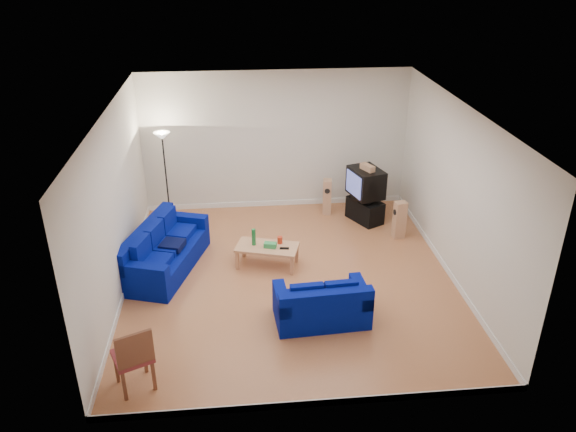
{
  "coord_description": "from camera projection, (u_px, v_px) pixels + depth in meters",
  "views": [
    {
      "loc": [
        -0.91,
        -8.86,
        5.66
      ],
      "look_at": [
        0.0,
        0.4,
        1.1
      ],
      "focal_mm": 35.0,
      "sensor_mm": 36.0,
      "label": 1
    }
  ],
  "objects": [
    {
      "name": "room",
      "position": [
        290.0,
        203.0,
        9.81
      ],
      "size": [
        6.01,
        6.51,
        3.21
      ],
      "color": "brown",
      "rests_on": "ground"
    },
    {
      "name": "floor_lamp",
      "position": [
        163.0,
        148.0,
        11.94
      ],
      "size": [
        0.35,
        0.35,
        2.06
      ],
      "color": "black",
      "rests_on": "ground"
    },
    {
      "name": "bottle",
      "position": [
        254.0,
        237.0,
        10.7
      ],
      "size": [
        0.11,
        0.11,
        0.33
      ],
      "primitive_type": "cylinder",
      "rotation": [
        0.0,
        0.0,
        -0.68
      ],
      "color": "#197233",
      "rests_on": "coffee_table"
    },
    {
      "name": "tv_stand",
      "position": [
        365.0,
        210.0,
        12.56
      ],
      "size": [
        0.79,
        0.94,
        0.5
      ],
      "primitive_type": "cube",
      "rotation": [
        0.0,
        0.0,
        -1.08
      ],
      "color": "black",
      "rests_on": "ground"
    },
    {
      "name": "dining_chair",
      "position": [
        134.0,
        356.0,
        7.64
      ],
      "size": [
        0.66,
        0.66,
        1.05
      ],
      "rotation": [
        0.0,
        0.0,
        0.42
      ],
      "color": "brown",
      "rests_on": "ground"
    },
    {
      "name": "coffee_table",
      "position": [
        267.0,
        249.0,
        10.74
      ],
      "size": [
        1.29,
        0.9,
        0.42
      ],
      "rotation": [
        0.0,
        0.0,
        -0.29
      ],
      "color": "tan",
      "rests_on": "ground"
    },
    {
      "name": "sofa_loveseat",
      "position": [
        322.0,
        307.0,
        9.18
      ],
      "size": [
        1.57,
        0.94,
        0.76
      ],
      "rotation": [
        0.0,
        0.0,
        0.06
      ],
      "color": "#000964",
      "rests_on": "ground"
    },
    {
      "name": "television",
      "position": [
        366.0,
        182.0,
        12.27
      ],
      "size": [
        0.78,
        0.93,
        0.62
      ],
      "rotation": [
        0.0,
        0.0,
        -1.29
      ],
      "color": "black",
      "rests_on": "av_receiver"
    },
    {
      "name": "red_canister",
      "position": [
        280.0,
        240.0,
        10.8
      ],
      "size": [
        0.1,
        0.1,
        0.14
      ],
      "primitive_type": "cylinder",
      "rotation": [
        0.0,
        0.0,
        0.07
      ],
      "color": "red",
      "rests_on": "coffee_table"
    },
    {
      "name": "speaker_left",
      "position": [
        327.0,
        197.0,
        12.82
      ],
      "size": [
        0.23,
        0.28,
        0.83
      ],
      "rotation": [
        0.0,
        0.0,
        -0.16
      ],
      "color": "tan",
      "rests_on": "ground"
    },
    {
      "name": "tissue_box",
      "position": [
        270.0,
        245.0,
        10.66
      ],
      "size": [
        0.26,
        0.18,
        0.1
      ],
      "primitive_type": "cube",
      "rotation": [
        0.0,
        0.0,
        -0.27
      ],
      "color": "green",
      "rests_on": "coffee_table"
    },
    {
      "name": "centre_speaker",
      "position": [
        367.0,
        167.0,
        12.06
      ],
      "size": [
        0.29,
        0.38,
        0.13
      ],
      "primitive_type": "cube",
      "rotation": [
        0.0,
        0.0,
        -1.11
      ],
      "color": "tan",
      "rests_on": "television"
    },
    {
      "name": "av_receiver",
      "position": [
        364.0,
        198.0,
        12.43
      ],
      "size": [
        0.6,
        0.6,
        0.11
      ],
      "primitive_type": "cube",
      "rotation": [
        0.0,
        0.0,
        -0.76
      ],
      "color": "black",
      "rests_on": "tv_stand"
    },
    {
      "name": "sofa_three_seat",
      "position": [
        163.0,
        254.0,
        10.67
      ],
      "size": [
        1.6,
        2.43,
        0.87
      ],
      "rotation": [
        0.0,
        0.0,
        -1.88
      ],
      "color": "#000964",
      "rests_on": "ground"
    },
    {
      "name": "remote",
      "position": [
        284.0,
        248.0,
        10.62
      ],
      "size": [
        0.18,
        0.07,
        0.02
      ],
      "primitive_type": "cube",
      "rotation": [
        0.0,
        0.0,
        -0.11
      ],
      "color": "black",
      "rests_on": "coffee_table"
    },
    {
      "name": "speaker_right",
      "position": [
        399.0,
        220.0,
        11.77
      ],
      "size": [
        0.28,
        0.23,
        0.82
      ],
      "rotation": [
        0.0,
        0.0,
        -1.4
      ],
      "color": "tan",
      "rests_on": "ground"
    }
  ]
}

